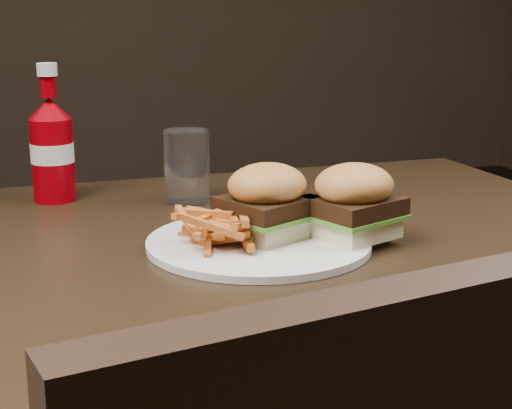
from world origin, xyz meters
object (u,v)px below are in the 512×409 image
object	(u,v)px
dining_table	(186,263)
ketchup_bottle	(53,161)
plate	(259,243)
tumbler	(187,165)

from	to	relation	value
dining_table	ketchup_bottle	bearing A→B (deg)	114.00
dining_table	ketchup_bottle	xyz separation A→B (m)	(-0.13, 0.29, 0.08)
plate	tumbler	size ratio (longest dim) A/B	2.60
plate	ketchup_bottle	world-z (taller)	ketchup_bottle
dining_table	tumbler	world-z (taller)	tumbler
ketchup_bottle	tumbler	size ratio (longest dim) A/B	1.19
ketchup_bottle	dining_table	bearing A→B (deg)	-66.00
ketchup_bottle	plate	bearing A→B (deg)	-56.26
plate	tumbler	distance (m)	0.25
tumbler	dining_table	bearing A→B (deg)	-104.21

